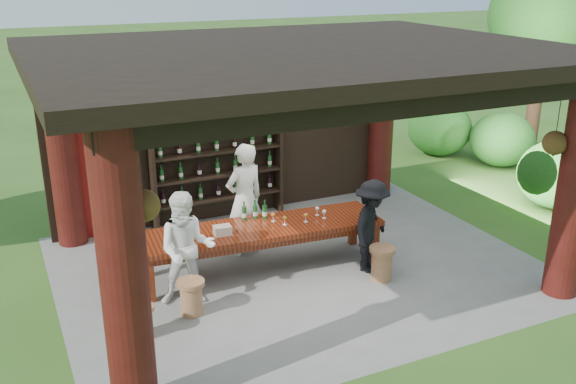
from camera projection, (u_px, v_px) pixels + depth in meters
name	position (u px, v px, depth m)	size (l,w,h in m)	color
ground	(299.00, 267.00, 10.34)	(90.00, 90.00, 0.00)	#2D5119
pavilion	(286.00, 132.00, 9.98)	(7.50, 6.00, 3.60)	slate
wine_shelf	(217.00, 164.00, 11.86)	(2.51, 0.38, 2.21)	black
tasting_table	(261.00, 233.00, 10.03)	(3.91, 1.29, 0.75)	#4F150B
stool_near_left	(191.00, 296.00, 8.87)	(0.39, 0.39, 0.51)	brown
stool_near_right	(382.00, 262.00, 9.85)	(0.40, 0.40, 0.53)	brown
stool_far_left	(142.00, 321.00, 8.33)	(0.34, 0.34, 0.45)	brown
host	(245.00, 199.00, 10.54)	(0.69, 0.46, 1.90)	white
guest_woman	(187.00, 249.00, 8.99)	(0.81, 0.63, 1.67)	white
guest_man	(371.00, 226.00, 9.99)	(0.97, 0.56, 1.50)	black
table_bottles	(255.00, 210.00, 10.23)	(0.40, 0.16, 0.31)	#194C1E
table_glasses	(301.00, 216.00, 10.20)	(0.86, 0.31, 0.15)	silver
napkin_basket	(222.00, 230.00, 9.66)	(0.26, 0.18, 0.14)	#BF6672
shrubs	(374.00, 204.00, 11.48)	(15.09, 8.82, 1.36)	#194C14
trees	(449.00, 33.00, 12.07)	(21.79, 9.28, 4.80)	#3F2819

